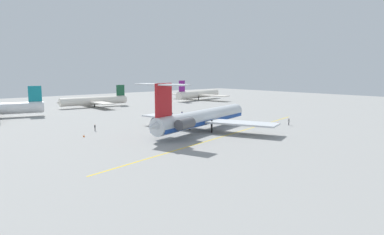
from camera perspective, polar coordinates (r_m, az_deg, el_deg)
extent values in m
plane|color=gray|center=(85.88, 6.85, -2.14)|extent=(288.23, 288.23, 0.00)
cylinder|color=silver|center=(85.23, 1.78, 0.00)|extent=(35.47, 13.42, 3.82)
cone|color=silver|center=(100.90, 7.01, 1.13)|extent=(4.82, 4.61, 3.66)
cone|color=silver|center=(70.58, -5.70, -1.33)|extent=(6.24, 4.64, 3.24)
cube|color=#19429E|center=(85.35, 1.78, -0.57)|extent=(34.72, 13.28, 0.84)
cube|color=silver|center=(91.37, -3.27, 0.08)|extent=(8.59, 16.69, 0.38)
cube|color=silver|center=(81.48, 8.03, -0.90)|extent=(11.44, 16.98, 0.38)
cylinder|color=#515156|center=(76.80, -4.92, -0.65)|extent=(5.19, 3.43, 2.21)
cube|color=silver|center=(76.40, -4.52, -0.68)|extent=(3.09, 1.95, 0.46)
cylinder|color=#515156|center=(73.25, -1.11, -1.02)|extent=(5.19, 3.43, 2.21)
cube|color=silver|center=(73.62, -1.54, -0.98)|extent=(3.09, 1.95, 0.46)
cube|color=#B2191E|center=(71.87, -4.57, 2.81)|extent=(5.08, 1.78, 6.76)
cube|color=silver|center=(73.26, -6.70, 5.31)|extent=(4.96, 6.33, 0.27)
cube|color=silver|center=(69.55, -2.77, 5.23)|extent=(4.96, 6.33, 0.27)
cylinder|color=black|center=(94.93, 5.17, -0.31)|extent=(0.42, 0.42, 2.89)
cylinder|color=black|center=(86.08, -0.37, -1.09)|extent=(0.42, 0.42, 2.89)
cylinder|color=black|center=(82.94, 3.17, -1.43)|extent=(0.42, 0.42, 2.89)
cube|color=teal|center=(122.85, -23.82, 3.50)|extent=(3.92, 1.22, 4.92)
cylinder|color=silver|center=(145.49, -15.35, 2.60)|extent=(26.90, 5.12, 3.20)
cone|color=silver|center=(141.04, -20.39, 2.24)|extent=(2.83, 3.22, 3.04)
cube|color=silver|center=(138.43, -14.14, 2.26)|extent=(5.52, 12.51, 0.38)
cube|color=silver|center=(152.66, -16.44, 2.66)|extent=(5.52, 12.51, 0.38)
cube|color=#195133|center=(149.84, -11.37, 4.30)|extent=(3.50, 0.57, 4.36)
cylinder|color=black|center=(145.61, -15.33, 2.05)|extent=(0.38, 0.38, 2.15)
cylinder|color=silver|center=(173.98, 1.05, 3.76)|extent=(31.01, 10.01, 3.70)
cone|color=silver|center=(186.76, 3.81, 4.01)|extent=(3.68, 4.06, 3.51)
cube|color=silver|center=(179.31, -1.27, 3.76)|extent=(8.18, 14.92, 0.44)
cube|color=silver|center=(169.01, 3.51, 3.51)|extent=(8.18, 14.92, 0.44)
cube|color=#7A197F|center=(163.26, -1.63, 5.05)|extent=(4.02, 1.20, 5.04)
cylinder|color=black|center=(174.10, 1.05, 3.23)|extent=(0.44, 0.44, 2.49)
cylinder|color=black|center=(112.20, -1.63, 0.40)|extent=(0.10, 0.10, 0.80)
cylinder|color=black|center=(112.11, -1.58, 0.39)|extent=(0.10, 0.10, 0.80)
cylinder|color=#191E4C|center=(112.07, -1.61, 0.76)|extent=(0.27, 0.27, 0.63)
sphere|color=brown|center=(112.02, -1.61, 0.98)|extent=(0.25, 0.25, 0.25)
cylinder|color=#191E4C|center=(112.17, -1.68, 0.78)|extent=(0.07, 0.07, 0.54)
cylinder|color=#191E4C|center=(111.96, -1.53, 0.77)|extent=(0.07, 0.07, 0.54)
cylinder|color=black|center=(88.14, -15.22, -1.85)|extent=(0.10, 0.10, 0.78)
cylinder|color=black|center=(88.03, -15.27, -1.86)|extent=(0.10, 0.10, 0.78)
cylinder|color=#262628|center=(87.98, -15.26, -1.41)|extent=(0.26, 0.26, 0.62)
sphere|color=#DBB28E|center=(87.91, -15.27, -1.13)|extent=(0.24, 0.24, 0.24)
cylinder|color=#262628|center=(88.10, -15.19, -1.37)|extent=(0.07, 0.07, 0.52)
cylinder|color=#262628|center=(87.84, -15.33, -1.40)|extent=(0.07, 0.07, 0.52)
cylinder|color=black|center=(97.14, 15.18, -0.96)|extent=(0.11, 0.11, 0.87)
cylinder|color=black|center=(97.24, 15.25, -0.96)|extent=(0.11, 0.11, 0.87)
cylinder|color=gray|center=(97.08, 15.23, -0.51)|extent=(0.29, 0.29, 0.69)
sphere|color=brown|center=(97.02, 15.24, -0.23)|extent=(0.27, 0.27, 0.27)
cylinder|color=gray|center=(96.96, 15.14, -0.49)|extent=(0.08, 0.08, 0.58)
cylinder|color=gray|center=(97.19, 15.32, -0.48)|extent=(0.08, 0.08, 0.58)
cylinder|color=black|center=(107.86, -3.16, 0.10)|extent=(0.10, 0.10, 0.81)
cylinder|color=black|center=(107.99, -3.19, 0.11)|extent=(0.10, 0.10, 0.81)
cylinder|color=#191E4C|center=(107.83, -3.18, 0.49)|extent=(0.27, 0.27, 0.64)
sphere|color=brown|center=(107.78, -3.18, 0.72)|extent=(0.25, 0.25, 0.25)
cylinder|color=#191E4C|center=(107.66, -3.14, 0.49)|extent=(0.07, 0.07, 0.54)
cylinder|color=#191E4C|center=(107.99, -3.22, 0.51)|extent=(0.07, 0.07, 0.54)
cone|color=#EA590F|center=(80.91, -16.90, -2.82)|extent=(0.40, 0.40, 0.55)
cone|color=#EA590F|center=(111.21, 0.07, 0.27)|extent=(0.40, 0.40, 0.55)
cone|color=#EA590F|center=(99.19, 13.55, -0.83)|extent=(0.40, 0.40, 0.55)
cube|color=gold|center=(80.20, 5.68, -2.81)|extent=(75.12, 17.84, 0.01)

